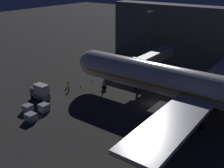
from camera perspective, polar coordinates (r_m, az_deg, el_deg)
ground_plane at (r=59.06m, az=8.30°, el=-4.07°), size 320.00×320.00×0.00m
airliner_at_gate at (r=52.83m, az=19.81°, el=-1.39°), size 49.19×63.15×19.31m
jet_bridge at (r=68.24m, az=7.73°, el=4.99°), size 18.59×3.40×7.55m
apron_floodlight_mast at (r=84.52m, az=7.78°, el=10.51°), size 2.90×0.50×15.66m
cargo_truck_aft at (r=61.60m, az=-14.63°, el=-1.59°), size 2.36×4.42×3.62m
baggage_container_near_belt at (r=57.58m, az=-17.04°, el=-4.80°), size 1.68×1.79×1.40m
baggage_container_mid_row at (r=54.01m, az=-16.45°, el=-6.56°), size 1.70×1.90×1.42m
baggage_container_far_row at (r=56.82m, az=-13.90°, el=-4.75°), size 1.79×1.81×1.53m
ground_crew_by_belt_loader at (r=65.14m, az=-8.94°, el=-0.66°), size 0.40×0.40×1.69m
ground_crew_marshaller_fwd at (r=67.68m, az=-9.10°, el=0.27°), size 0.40×0.40×1.80m
traffic_cone_nose_port at (r=70.09m, az=-4.08°, el=0.64°), size 0.36×0.36×0.55m
traffic_cone_nose_starboard at (r=67.05m, az=-6.50°, el=-0.46°), size 0.36×0.36×0.55m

